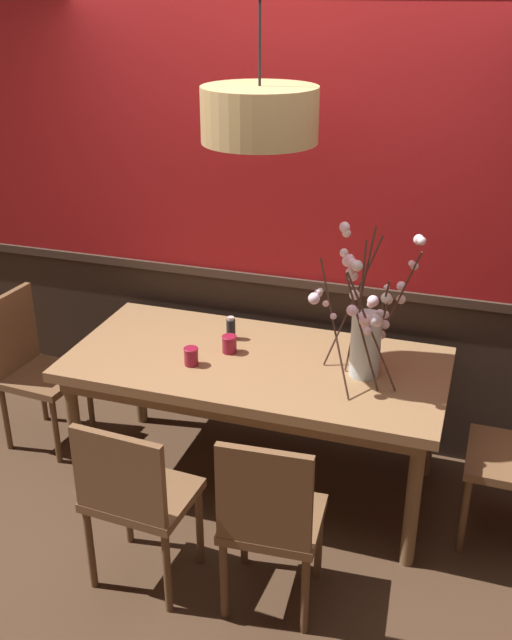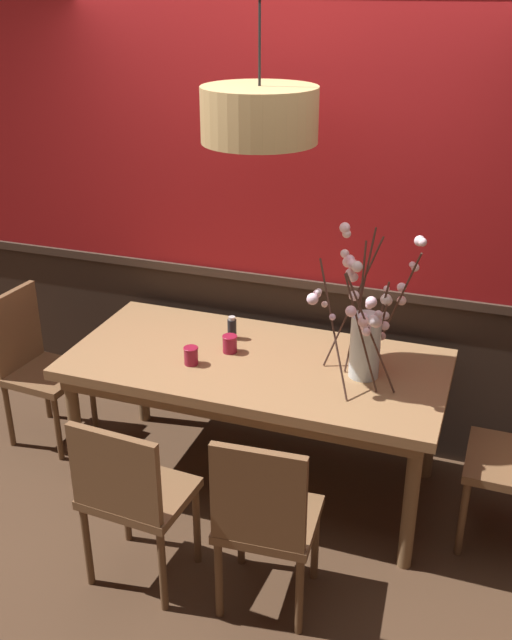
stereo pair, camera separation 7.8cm
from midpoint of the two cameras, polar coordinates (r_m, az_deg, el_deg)
ground_plane at (r=4.29m, az=-0.54°, el=-12.35°), size 24.00×24.00×0.00m
back_wall at (r=4.21m, az=2.18°, el=7.62°), size 5.57×0.14×2.71m
dining_table at (r=3.90m, az=-0.58°, el=-4.21°), size 1.98×0.94×0.78m
chair_far_side_left at (r=4.83m, az=-0.86°, el=-0.58°), size 0.44×0.46×0.94m
chair_near_side_right at (r=3.24m, az=0.34°, el=-14.98°), size 0.45×0.43×0.92m
chair_head_west_end at (r=4.59m, az=-17.42°, el=-3.20°), size 0.45×0.44×0.95m
chair_near_side_left at (r=3.40m, az=-10.05°, el=-13.13°), size 0.48×0.42×0.89m
vase_with_blossoms at (r=3.65m, az=7.88°, el=-0.74°), size 0.48×0.55×0.76m
candle_holder_nearer_center at (r=3.81m, az=-5.63°, el=-2.81°), size 0.08×0.08×0.10m
candle_holder_nearer_edge at (r=3.92m, az=-2.64°, el=-1.87°), size 0.08×0.08×0.10m
condiment_bottle at (r=4.06m, az=-2.51°, el=-0.66°), size 0.05×0.05×0.13m
pendant_lamp at (r=3.43m, az=-0.40°, el=15.58°), size 0.53×0.53×0.79m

